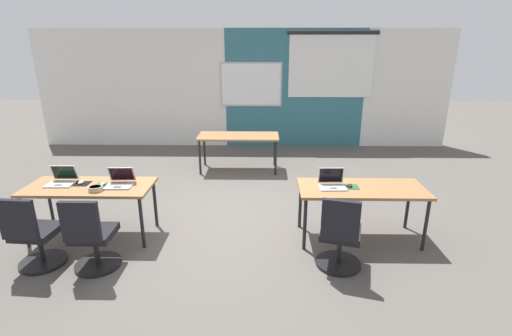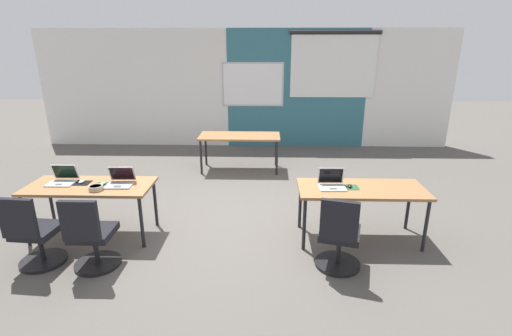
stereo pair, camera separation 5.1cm
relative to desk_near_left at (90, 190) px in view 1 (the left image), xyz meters
The scene contains 18 objects.
ground_plane 1.96m from the desk_near_left, 18.92° to the left, with size 24.00×24.00×0.00m.
back_wall_assembly 5.18m from the desk_near_left, 69.38° to the left, with size 10.00×0.27×2.80m.
desk_near_left is the anchor object (origin of this frame).
desk_near_right 3.50m from the desk_near_left, ahead, with size 1.60×0.70×0.72m.
desk_far_center 3.30m from the desk_near_left, 57.99° to the left, with size 1.60×0.70×0.72m.
laptop_near_right_inner 3.12m from the desk_near_left, ahead, with size 0.34×0.29×0.23m.
mousepad_near_right_inner 3.35m from the desk_near_left, ahead, with size 0.22×0.19×0.00m.
mouse_near_right_inner 3.35m from the desk_near_left, ahead, with size 0.07×0.11×0.03m.
chair_near_right_inner 3.20m from the desk_near_left, 12.95° to the right, with size 0.54×0.59×0.92m.
laptop_near_left_inner 0.41m from the desk_near_left, ahead, with size 0.34×0.33×0.22m.
mousepad_near_left_inner 0.19m from the desk_near_left, ahead, with size 0.22×0.19×0.00m.
mouse_near_left_inner 0.19m from the desk_near_left, ahead, with size 0.08×0.11×0.03m.
chair_near_left_inner 0.90m from the desk_near_left, 67.20° to the right, with size 0.52×0.54×0.92m.
laptop_near_left_end 0.40m from the desk_near_left, behind, with size 0.33×0.31×0.23m.
mousepad_near_left_end 0.16m from the desk_near_left, 155.08° to the left, with size 0.22×0.19×0.00m.
mouse_near_left_end 0.17m from the desk_near_left, 155.08° to the left, with size 0.07×0.11×0.03m.
chair_near_left_end 0.87m from the desk_near_left, 114.42° to the right, with size 0.52×0.55×0.92m.
snack_bowl 0.26m from the desk_near_left, 47.21° to the right, with size 0.18×0.18×0.06m.
Camera 1 is at (0.48, -5.04, 2.46)m, focal length 26.18 mm.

